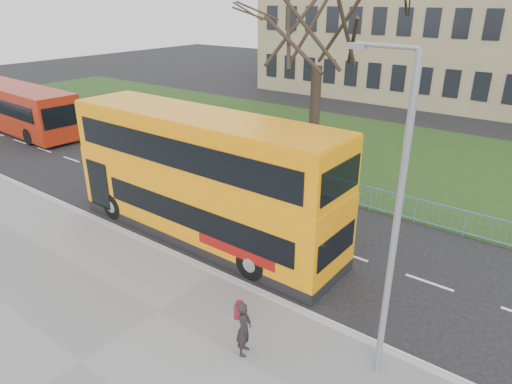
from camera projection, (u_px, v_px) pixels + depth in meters
ground at (243, 257)px, 16.79m from camera, size 120.00×120.00×0.00m
pavement at (81, 364)px, 11.82m from camera, size 80.00×10.50×0.12m
kerb at (215, 274)px, 15.63m from camera, size 80.00×0.20×0.14m
grass_verge at (392, 157)px, 27.27m from camera, size 80.00×15.40×0.08m
guard_railing at (331, 188)px, 21.42m from camera, size 40.00×0.12×1.10m
bare_tree at (318, 45)px, 23.20m from camera, size 9.12×9.12×13.04m
civic_building at (434, 19)px, 42.49m from camera, size 30.00×15.00×14.00m
yellow_bus at (202, 175)px, 17.32m from camera, size 11.67×2.91×4.88m
red_bus at (18, 107)px, 32.09m from camera, size 12.18×3.31×3.18m
pedestrian at (244, 329)px, 11.82m from camera, size 0.56×0.67×1.56m
street_lamp at (393, 216)px, 9.91m from camera, size 1.67×0.35×7.87m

